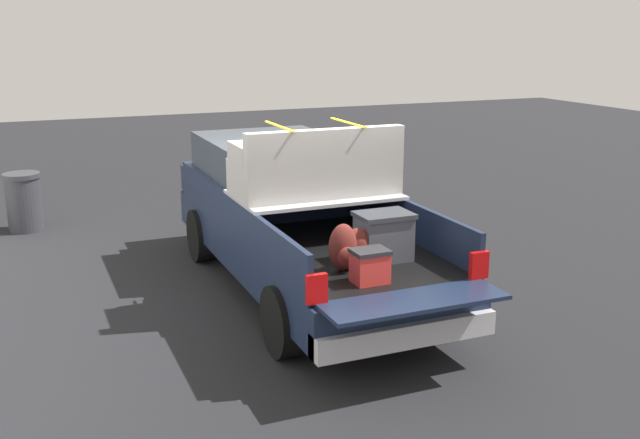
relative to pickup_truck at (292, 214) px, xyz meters
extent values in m
plane|color=black|center=(-0.35, 0.00, -0.95)|extent=(40.00, 40.00, 0.00)
cube|color=#162138|center=(-0.35, 0.00, -0.34)|extent=(5.50, 1.92, 0.49)
cube|color=black|center=(-1.55, 0.00, -0.08)|extent=(2.80, 1.80, 0.04)
cube|color=#162138|center=(-1.55, 0.93, 0.15)|extent=(2.80, 0.06, 0.50)
cube|color=#162138|center=(-1.55, -0.93, 0.15)|extent=(2.80, 0.06, 0.50)
cube|color=#162138|center=(-0.18, 0.00, 0.15)|extent=(0.06, 1.80, 0.50)
cube|color=#162138|center=(-3.22, 0.00, -0.08)|extent=(0.55, 1.80, 0.04)
cube|color=#B2B2B7|center=(-0.77, 0.00, 0.42)|extent=(1.25, 1.92, 0.04)
cube|color=#162138|center=(1.00, 0.00, 0.15)|extent=(2.30, 1.92, 0.50)
cube|color=#2D3842|center=(0.90, 0.00, 0.65)|extent=(1.94, 1.76, 0.49)
cube|color=#162138|center=(2.35, 0.00, 0.09)|extent=(0.40, 1.82, 0.38)
cube|color=#B2B2B7|center=(-3.07, 0.00, -0.46)|extent=(0.24, 1.92, 0.24)
cube|color=red|center=(-2.97, 0.88, 0.08)|extent=(0.06, 0.20, 0.28)
cube|color=red|center=(-2.97, -0.88, 0.08)|extent=(0.06, 0.20, 0.28)
cylinder|color=black|center=(1.40, 0.88, -0.57)|extent=(0.76, 0.30, 0.76)
cylinder|color=black|center=(1.40, -0.88, -0.57)|extent=(0.76, 0.30, 0.76)
cylinder|color=black|center=(-2.10, 0.88, -0.57)|extent=(0.76, 0.30, 0.76)
cylinder|color=black|center=(-2.10, -0.88, -0.57)|extent=(0.76, 0.30, 0.76)
cube|color=#474C56|center=(-2.04, -0.28, 0.18)|extent=(0.40, 0.55, 0.47)
cube|color=#31353C|center=(-2.04, -0.28, 0.44)|extent=(0.44, 0.59, 0.05)
ellipsoid|color=maroon|center=(-2.15, 0.09, 0.15)|extent=(0.20, 0.34, 0.42)
ellipsoid|color=maroon|center=(-2.26, 0.09, 0.09)|extent=(0.09, 0.24, 0.19)
ellipsoid|color=maroon|center=(-2.21, 0.28, 0.19)|extent=(0.20, 0.31, 0.50)
ellipsoid|color=maroon|center=(-2.32, 0.28, 0.12)|extent=(0.09, 0.22, 0.22)
cube|color=red|center=(-2.65, 0.18, 0.09)|extent=(0.26, 0.34, 0.30)
cube|color=#262628|center=(-2.65, 0.18, 0.26)|extent=(0.28, 0.36, 0.04)
cube|color=#9E9993|center=(-0.77, 0.00, 0.65)|extent=(0.88, 1.94, 0.42)
cube|color=#9E9993|center=(-1.13, 0.00, 1.06)|extent=(0.16, 1.94, 0.40)
cube|color=#9E9993|center=(-0.72, 0.87, 0.97)|extent=(0.64, 0.20, 0.22)
cube|color=#9E9993|center=(-0.72, -0.87, 0.97)|extent=(0.64, 0.20, 0.22)
cube|color=yellow|center=(-0.77, 0.44, 1.27)|extent=(0.98, 0.03, 0.02)
cube|color=yellow|center=(-0.77, -0.43, 1.27)|extent=(0.98, 0.03, 0.02)
cylinder|color=#2D2D33|center=(4.14, 3.23, -0.50)|extent=(0.56, 0.56, 0.90)
cylinder|color=#2D2D33|center=(4.14, 3.23, -0.01)|extent=(0.60, 0.60, 0.08)
camera|label=1|loc=(-8.82, 3.30, 2.42)|focal=41.45mm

